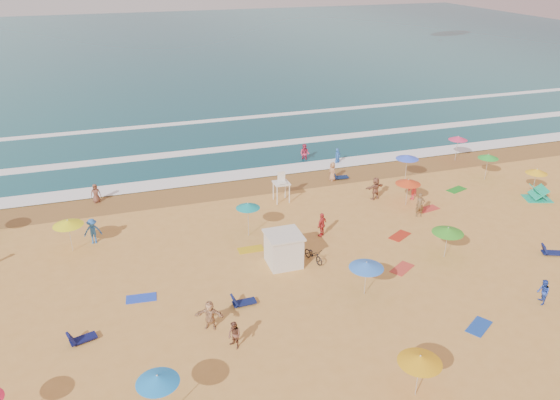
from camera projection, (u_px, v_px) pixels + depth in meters
name	position (u px, v px, depth m)	size (l,w,h in m)	color
ground	(330.00, 255.00, 35.52)	(220.00, 220.00, 0.00)	gold
ocean	(166.00, 49.00, 108.05)	(220.00, 140.00, 0.18)	#0C4756
wet_sand	(273.00, 183.00, 46.31)	(220.00, 220.00, 0.00)	olive
surf_foam	(246.00, 149.00, 53.88)	(200.00, 18.70, 0.05)	white
cabana	(284.00, 250.00, 34.10)	(2.00, 2.00, 2.00)	silver
cabana_roof	(284.00, 235.00, 33.65)	(2.20, 2.20, 0.12)	silver
bicycle	(313.00, 255.00, 34.59)	(0.62, 1.78, 0.93)	black
lifeguard_stand	(281.00, 189.00, 42.61)	(1.20, 1.20, 2.10)	white
beach_umbrellas	(390.00, 217.00, 35.78)	(47.66, 26.87, 0.75)	blue
loungers	(466.00, 260.00, 34.60)	(48.09, 27.19, 0.34)	#0E1146
towels	(360.00, 280.00, 32.83)	(43.00, 22.22, 0.03)	#C0184F
beachgoers	(291.00, 220.00, 38.17)	(45.83, 26.33, 2.12)	red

